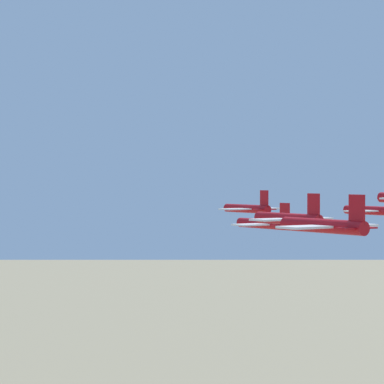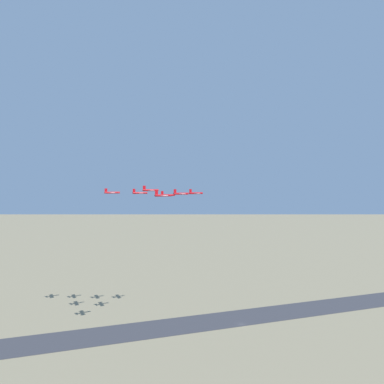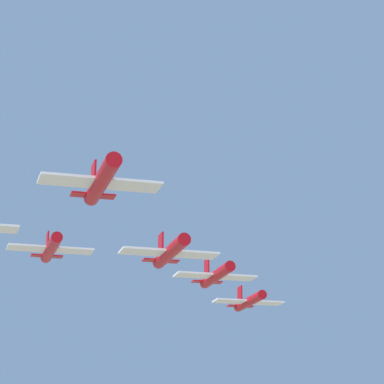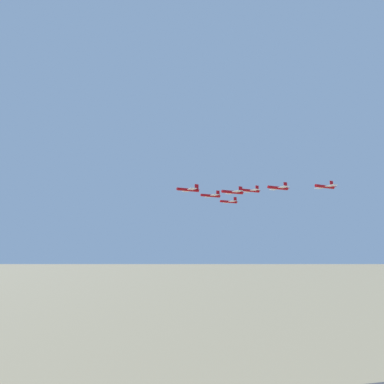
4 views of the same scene
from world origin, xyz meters
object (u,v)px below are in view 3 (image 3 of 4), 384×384
jet_4 (51,248)px  jet_3 (216,275)px  jet_6 (249,301)px  jet_1 (170,252)px  jet_0 (101,181)px

jet_4 → jet_3: bearing=-180.0°
jet_3 → jet_6: jet_6 is taller
jet_3 → jet_6: 18.26m
jet_1 → jet_4: jet_4 is taller
jet_3 → jet_4: jet_4 is taller
jet_0 → jet_4: 31.55m
jet_0 → jet_4: bearing=-90.0°
jet_1 → jet_6: jet_6 is taller
jet_0 → jet_3: jet_3 is taller
jet_3 → jet_6: bearing=-120.5°
jet_0 → jet_3: bearing=-120.5°
jet_1 → jet_3: (16.72, -7.33, 1.45)m
jet_3 → jet_0: bearing=59.5°
jet_0 → jet_1: 18.31m
jet_0 → jet_1: (16.72, -7.33, -1.28)m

